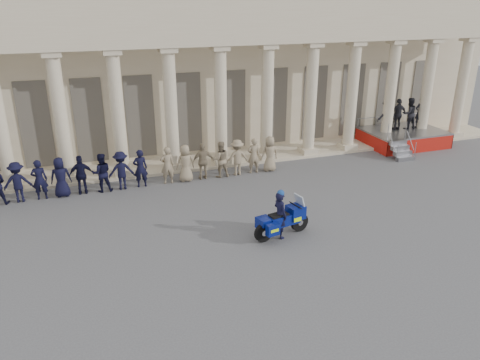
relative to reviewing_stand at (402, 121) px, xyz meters
The scene contains 6 objects.
ground 15.06m from the reviewing_stand, 147.98° to the right, with size 90.00×90.00×0.00m, color #49494C.
building 14.72m from the reviewing_stand, 151.85° to the left, with size 40.00×12.50×9.00m.
officer_rank 18.32m from the reviewing_stand, behind, with size 18.29×0.70×1.86m.
reviewing_stand is the anchor object (origin of this frame).
motorcycle 14.31m from the reviewing_stand, 144.15° to the right, with size 2.40×1.17×1.55m.
rider 14.42m from the reviewing_stand, 144.36° to the right, with size 0.57×0.75×1.94m.
Camera 1 is at (-5.63, -14.89, 8.57)m, focal length 35.00 mm.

